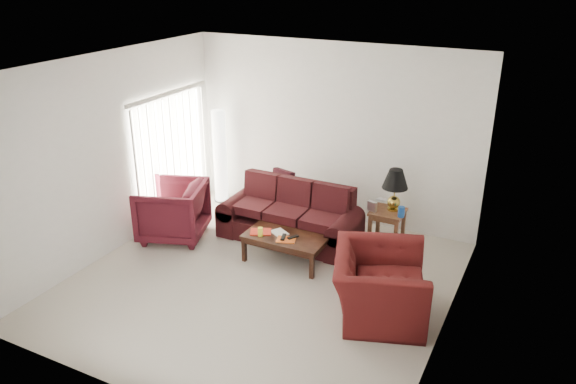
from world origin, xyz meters
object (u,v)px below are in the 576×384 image
at_px(end_table, 387,227).
at_px(floor_lamp, 220,156).
at_px(coffee_table, 285,249).
at_px(sofa, 289,214).
at_px(armchair_left, 172,211).
at_px(armchair_right, 379,285).

distance_m(end_table, floor_lamp, 3.31).
bearing_deg(end_table, coffee_table, -132.42).
height_order(sofa, floor_lamp, floor_lamp).
xyz_separation_m(end_table, floor_lamp, (-3.25, 0.24, 0.60)).
bearing_deg(armchair_left, floor_lamp, 164.72).
relative_size(sofa, coffee_table, 1.84).
bearing_deg(sofa, armchair_right, -39.01).
xyz_separation_m(sofa, floor_lamp, (-1.83, 0.84, 0.42)).
bearing_deg(armchair_left, coffee_table, 73.05).
xyz_separation_m(sofa, armchair_left, (-1.71, -0.76, 0.01)).
bearing_deg(armchair_right, armchair_left, 62.25).
relative_size(armchair_right, coffee_table, 1.07).
relative_size(end_table, coffee_table, 0.46).
relative_size(floor_lamp, armchair_left, 1.72).
height_order(armchair_right, coffee_table, armchair_right).
height_order(end_table, coffee_table, end_table).
bearing_deg(coffee_table, floor_lamp, 140.34).
bearing_deg(floor_lamp, armchair_right, -29.93).
distance_m(sofa, floor_lamp, 2.05).
distance_m(armchair_left, coffee_table, 1.99).
height_order(floor_lamp, coffee_table, floor_lamp).
relative_size(sofa, armchair_left, 2.19).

